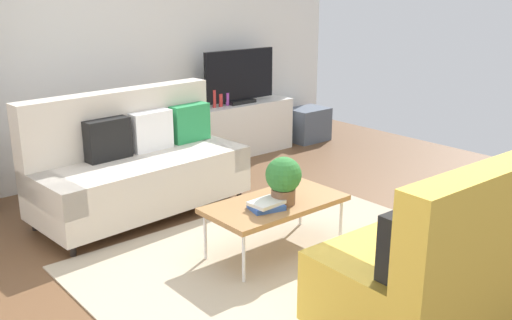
{
  "coord_description": "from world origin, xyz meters",
  "views": [
    {
      "loc": [
        -2.68,
        -2.89,
        1.99
      ],
      "look_at": [
        0.16,
        0.48,
        0.65
      ],
      "focal_mm": 39.98,
      "sensor_mm": 36.0,
      "label": 1
    }
  ],
  "objects_px": {
    "couch_green": "(465,252)",
    "bottle_1": "(221,100)",
    "tv_console": "(239,128)",
    "potted_plant": "(283,178)",
    "tv": "(240,77)",
    "table_book_0": "(266,207)",
    "coffee_table": "(275,205)",
    "storage_trunk": "(308,124)",
    "bottle_2": "(227,99)",
    "couch_beige": "(138,165)",
    "vase_0": "(197,101)",
    "bottle_0": "(214,99)"
  },
  "relations": [
    {
      "from": "couch_green",
      "to": "bottle_1",
      "type": "relative_size",
      "value": 12.75
    },
    {
      "from": "tv_console",
      "to": "potted_plant",
      "type": "height_order",
      "value": "potted_plant"
    },
    {
      "from": "tv",
      "to": "table_book_0",
      "type": "distance_m",
      "value": 2.95
    },
    {
      "from": "coffee_table",
      "to": "storage_trunk",
      "type": "xyz_separation_m",
      "value": [
        2.6,
        2.23,
        -0.17
      ]
    },
    {
      "from": "potted_plant",
      "to": "bottle_2",
      "type": "bearing_deg",
      "value": 61.6
    },
    {
      "from": "storage_trunk",
      "to": "bottle_2",
      "type": "relative_size",
      "value": 3.45
    },
    {
      "from": "couch_beige",
      "to": "potted_plant",
      "type": "distance_m",
      "value": 1.56
    },
    {
      "from": "coffee_table",
      "to": "tv",
      "type": "distance_m",
      "value": 2.81
    },
    {
      "from": "bottle_1",
      "to": "couch_green",
      "type": "bearing_deg",
      "value": -103.74
    },
    {
      "from": "coffee_table",
      "to": "table_book_0",
      "type": "xyz_separation_m",
      "value": [
        -0.16,
        -0.07,
        0.05
      ]
    },
    {
      "from": "coffee_table",
      "to": "bottle_1",
      "type": "distance_m",
      "value": 2.6
    },
    {
      "from": "couch_green",
      "to": "vase_0",
      "type": "bearing_deg",
      "value": 82.34
    },
    {
      "from": "tv",
      "to": "potted_plant",
      "type": "xyz_separation_m",
      "value": [
        -1.48,
        -2.38,
        -0.33
      ]
    },
    {
      "from": "coffee_table",
      "to": "vase_0",
      "type": "bearing_deg",
      "value": 68.97
    },
    {
      "from": "vase_0",
      "to": "bottle_0",
      "type": "relative_size",
      "value": 0.8
    },
    {
      "from": "bottle_1",
      "to": "bottle_0",
      "type": "bearing_deg",
      "value": 180.0
    },
    {
      "from": "bottle_0",
      "to": "coffee_table",
      "type": "bearing_deg",
      "value": -115.66
    },
    {
      "from": "storage_trunk",
      "to": "bottle_2",
      "type": "height_order",
      "value": "bottle_2"
    },
    {
      "from": "bottle_2",
      "to": "tv",
      "type": "bearing_deg",
      "value": 5.62
    },
    {
      "from": "tv_console",
      "to": "tv",
      "type": "height_order",
      "value": "tv"
    },
    {
      "from": "coffee_table",
      "to": "potted_plant",
      "type": "height_order",
      "value": "potted_plant"
    },
    {
      "from": "tv_console",
      "to": "bottle_0",
      "type": "height_order",
      "value": "bottle_0"
    },
    {
      "from": "potted_plant",
      "to": "bottle_2",
      "type": "relative_size",
      "value": 2.42
    },
    {
      "from": "couch_green",
      "to": "bottle_0",
      "type": "relative_size",
      "value": 9.29
    },
    {
      "from": "storage_trunk",
      "to": "coffee_table",
      "type": "bearing_deg",
      "value": -139.3
    },
    {
      "from": "tv_console",
      "to": "potted_plant",
      "type": "relative_size",
      "value": 3.83
    },
    {
      "from": "couch_green",
      "to": "tv",
      "type": "xyz_separation_m",
      "value": [
        1.21,
        3.73,
        0.51
      ]
    },
    {
      "from": "coffee_table",
      "to": "vase_0",
      "type": "relative_size",
      "value": 6.66
    },
    {
      "from": "bottle_0",
      "to": "bottle_2",
      "type": "bearing_deg",
      "value": 0.0
    },
    {
      "from": "couch_beige",
      "to": "bottle_1",
      "type": "distance_m",
      "value": 1.83
    },
    {
      "from": "bottle_2",
      "to": "couch_green",
      "type": "bearing_deg",
      "value": -105.19
    },
    {
      "from": "tv",
      "to": "storage_trunk",
      "type": "distance_m",
      "value": 1.32
    },
    {
      "from": "potted_plant",
      "to": "bottle_2",
      "type": "height_order",
      "value": "bottle_2"
    },
    {
      "from": "tv",
      "to": "bottle_1",
      "type": "height_order",
      "value": "tv"
    },
    {
      "from": "tv",
      "to": "bottle_2",
      "type": "bearing_deg",
      "value": -174.38
    },
    {
      "from": "coffee_table",
      "to": "tv",
      "type": "bearing_deg",
      "value": 57.11
    },
    {
      "from": "couch_beige",
      "to": "potted_plant",
      "type": "relative_size",
      "value": 5.35
    },
    {
      "from": "tv",
      "to": "vase_0",
      "type": "xyz_separation_m",
      "value": [
        -0.58,
        0.07,
        -0.23
      ]
    },
    {
      "from": "coffee_table",
      "to": "storage_trunk",
      "type": "distance_m",
      "value": 3.43
    },
    {
      "from": "vase_0",
      "to": "tv",
      "type": "bearing_deg",
      "value": -6.88
    },
    {
      "from": "tv_console",
      "to": "bottle_1",
      "type": "relative_size",
      "value": 9.27
    },
    {
      "from": "potted_plant",
      "to": "vase_0",
      "type": "bearing_deg",
      "value": 69.83
    },
    {
      "from": "couch_beige",
      "to": "tv",
      "type": "height_order",
      "value": "tv"
    },
    {
      "from": "table_book_0",
      "to": "bottle_0",
      "type": "xyz_separation_m",
      "value": [
        1.26,
        2.37,
        0.3
      ]
    },
    {
      "from": "tv_console",
      "to": "table_book_0",
      "type": "bearing_deg",
      "value": -124.48
    },
    {
      "from": "tv",
      "to": "storage_trunk",
      "type": "relative_size",
      "value": 1.92
    },
    {
      "from": "couch_green",
      "to": "bottle_2",
      "type": "relative_size",
      "value": 12.76
    },
    {
      "from": "storage_trunk",
      "to": "bottle_0",
      "type": "height_order",
      "value": "bottle_0"
    },
    {
      "from": "storage_trunk",
      "to": "bottle_2",
      "type": "distance_m",
      "value": 1.4
    },
    {
      "from": "couch_beige",
      "to": "coffee_table",
      "type": "distance_m",
      "value": 1.48
    }
  ]
}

